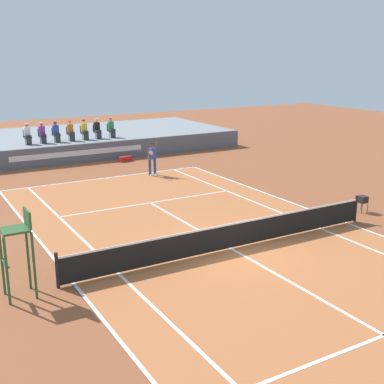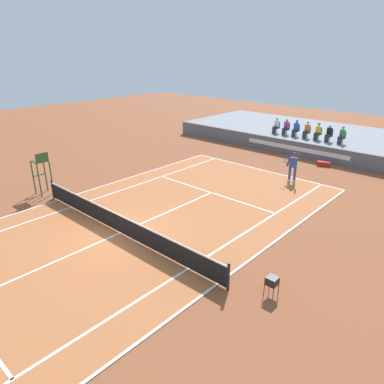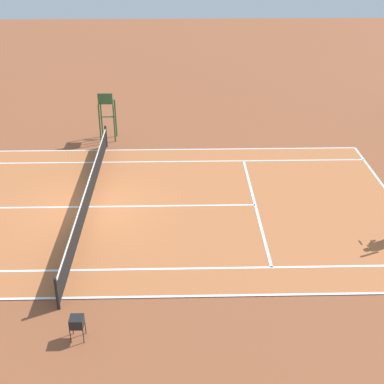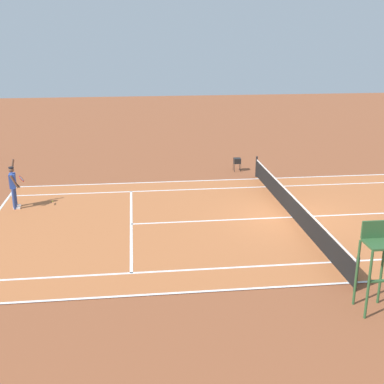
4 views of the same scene
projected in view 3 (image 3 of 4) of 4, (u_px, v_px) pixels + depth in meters
name	position (u px, v px, depth m)	size (l,w,h in m)	color
ground_plane	(89.00, 207.00, 20.76)	(80.00, 80.00, 0.00)	brown
court	(89.00, 207.00, 20.76)	(11.08, 23.88, 0.03)	#B76638
net	(88.00, 195.00, 20.52)	(11.98, 0.10, 1.07)	black
tennis_ball	(368.00, 248.00, 18.22)	(0.07, 0.07, 0.07)	#D1E533
umpire_chair	(107.00, 109.00, 26.15)	(0.77, 0.77, 2.44)	#2D562D
ball_hopper	(77.00, 322.00, 14.18)	(0.36, 0.36, 0.70)	black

